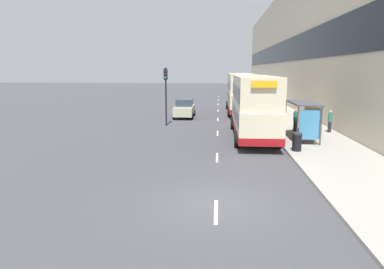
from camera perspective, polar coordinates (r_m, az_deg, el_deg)
The scene contains 22 objects.
ground_plane at distance 12.60m, azimuth 4.05°, elevation -11.32°, with size 220.00×220.00×0.00m, color #424247.
pavement at distance 50.81m, azimuth 11.77°, elevation 5.29°, with size 5.00×93.00×0.14m.
terrace_facade at distance 51.36m, azimuth 16.67°, elevation 13.98°, with size 3.10×93.00×15.99m.
lane_mark_0 at distance 11.89m, azimuth 4.02°, elevation -12.68°, with size 0.12×2.00×0.01m.
lane_mark_1 at distance 18.77m, azimuth 4.20°, elevation -3.84°, with size 0.12×2.00×0.01m.
lane_mark_2 at distance 25.87m, azimuth 4.28°, elevation 0.22°, with size 0.12×2.00×0.01m.
lane_mark_3 at distance 33.03m, azimuth 4.33°, elevation 2.52°, with size 0.12×2.00×0.01m.
lane_mark_4 at distance 40.23m, azimuth 4.36°, elevation 4.00°, with size 0.12×2.00×0.01m.
lane_mark_5 at distance 47.45m, azimuth 4.38°, elevation 5.03°, with size 0.12×2.00×0.01m.
lane_mark_6 at distance 54.67m, azimuth 4.40°, elevation 5.79°, with size 0.12×2.00×0.01m.
lane_mark_7 at distance 61.91m, azimuth 4.41°, elevation 6.37°, with size 0.12×2.00×0.01m.
bus_shelter at distance 23.66m, azimuth 18.47°, elevation 3.29°, with size 1.60×4.20×2.48m.
double_decker_bus_near at distance 24.15m, azimuth 10.25°, elevation 4.79°, with size 2.85×10.12×4.30m.
double_decker_bus_ahead at distance 38.07m, azimuth 8.03°, elevation 6.99°, with size 2.85×10.88×4.30m.
car_0 at distance 61.10m, azimuth 7.42°, elevation 7.08°, with size 2.02×4.10×1.80m.
car_1 at distance 34.34m, azimuth -1.27°, elevation 4.37°, with size 2.01×4.44×1.83m.
pedestrian_at_shelter at distance 27.01m, azimuth 16.85°, elevation 2.35°, with size 0.33×0.33×1.66m.
pedestrian_1 at distance 26.32m, azimuth 14.32°, elevation 2.47°, with size 0.37×0.37×1.84m.
pedestrian_2 at distance 27.32m, azimuth 22.01°, elevation 2.08°, with size 0.32×0.32×1.63m.
pedestrian_3 at distance 27.97m, azimuth 15.04°, elevation 2.72°, with size 0.33×0.33×1.66m.
litter_bin at distance 20.46m, azimuth 17.10°, elevation -1.16°, with size 0.55×0.55×1.05m.
traffic_light_far_kerb at distance 29.05m, azimuth -4.40°, elevation 7.91°, with size 0.30×0.32×4.90m.
Camera 1 is at (0.03, -11.68, 4.74)m, focal length 32.00 mm.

